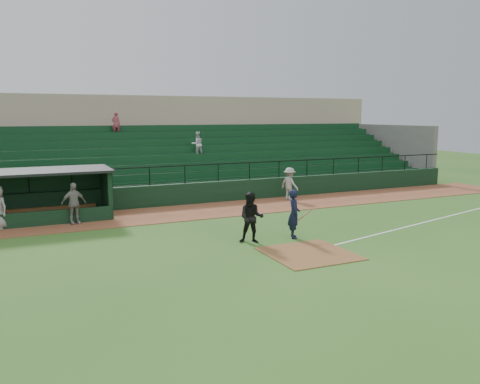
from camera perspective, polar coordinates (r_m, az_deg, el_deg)
name	(u,v)px	position (r m, az deg, el deg)	size (l,w,h in m)	color
ground	(295,247)	(18.53, 6.49, -6.52)	(90.00, 90.00, 0.00)	#305C1D
warning_track	(216,210)	(25.52, -2.81, -2.10)	(40.00, 4.00, 0.03)	brown
home_plate_dirt	(309,254)	(17.71, 8.18, -7.24)	(3.00, 3.00, 0.03)	brown
foul_line	(427,222)	(24.37, 21.35, -3.29)	(18.00, 0.09, 0.01)	white
stadium_structure	(170,155)	(33.14, -8.31, 4.40)	(38.00, 13.08, 6.40)	black
dugout	(12,193)	(25.08, -25.41, -0.12)	(8.90, 3.20, 2.42)	black
batter_at_plate	(294,214)	(19.68, 6.42, -2.59)	(1.15, 0.86, 2.00)	black
umpire	(251,218)	(18.82, 1.37, -3.06)	(0.98, 0.76, 2.01)	black
runner	(290,184)	(28.40, 5.90, 0.98)	(1.23, 0.71, 1.90)	#A59F9B
dugout_player_a	(74,203)	(23.23, -19.14, -1.28)	(1.12, 0.47, 1.91)	gray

